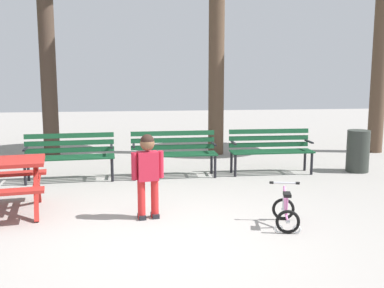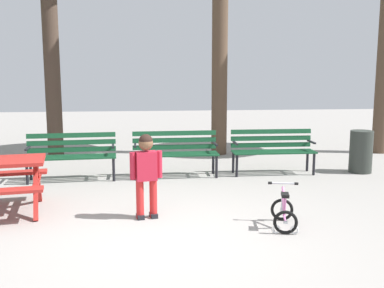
{
  "view_description": "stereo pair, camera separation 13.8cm",
  "coord_description": "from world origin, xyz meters",
  "px_view_note": "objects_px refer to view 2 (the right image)",
  "views": [
    {
      "loc": [
        -0.29,
        -5.1,
        1.96
      ],
      "look_at": [
        0.58,
        1.81,
        0.85
      ],
      "focal_mm": 42.27,
      "sensor_mm": 36.0,
      "label": 1
    },
    {
      "loc": [
        -0.15,
        -5.11,
        1.96
      ],
      "look_at": [
        0.58,
        1.81,
        0.85
      ],
      "focal_mm": 42.27,
      "sensor_mm": 36.0,
      "label": 2
    }
  ],
  "objects_px": {
    "child_standing": "(146,169)",
    "kids_bicycle": "(284,212)",
    "park_bench_right": "(272,147)",
    "trash_bin": "(361,152)",
    "park_bench_left": "(175,150)",
    "park_bench_far_left": "(72,152)"
  },
  "relations": [
    {
      "from": "child_standing",
      "to": "kids_bicycle",
      "type": "relative_size",
      "value": 1.88
    },
    {
      "from": "park_bench_right",
      "to": "child_standing",
      "type": "distance_m",
      "value": 3.52
    },
    {
      "from": "kids_bicycle",
      "to": "trash_bin",
      "type": "height_order",
      "value": "trash_bin"
    },
    {
      "from": "child_standing",
      "to": "trash_bin",
      "type": "relative_size",
      "value": 1.39
    },
    {
      "from": "park_bench_left",
      "to": "kids_bicycle",
      "type": "height_order",
      "value": "park_bench_left"
    },
    {
      "from": "park_bench_far_left",
      "to": "park_bench_right",
      "type": "bearing_deg",
      "value": 2.17
    },
    {
      "from": "kids_bicycle",
      "to": "trash_bin",
      "type": "bearing_deg",
      "value": 50.04
    },
    {
      "from": "child_standing",
      "to": "kids_bicycle",
      "type": "bearing_deg",
      "value": -17.81
    },
    {
      "from": "park_bench_far_left",
      "to": "child_standing",
      "type": "xyz_separation_m",
      "value": [
        1.35,
        -2.37,
        0.17
      ]
    },
    {
      "from": "park_bench_far_left",
      "to": "park_bench_right",
      "type": "xyz_separation_m",
      "value": [
        3.81,
        0.14,
        0.0
      ]
    },
    {
      "from": "park_bench_left",
      "to": "kids_bicycle",
      "type": "relative_size",
      "value": 2.63
    },
    {
      "from": "park_bench_left",
      "to": "trash_bin",
      "type": "distance_m",
      "value": 3.66
    },
    {
      "from": "park_bench_right",
      "to": "park_bench_far_left",
      "type": "bearing_deg",
      "value": -177.83
    },
    {
      "from": "park_bench_left",
      "to": "kids_bicycle",
      "type": "distance_m",
      "value": 3.25
    },
    {
      "from": "park_bench_right",
      "to": "child_standing",
      "type": "xyz_separation_m",
      "value": [
        -2.46,
        -2.52,
        0.17
      ]
    },
    {
      "from": "park_bench_left",
      "to": "trash_bin",
      "type": "xyz_separation_m",
      "value": [
        3.66,
        -0.05,
        -0.1
      ]
    },
    {
      "from": "park_bench_left",
      "to": "trash_bin",
      "type": "bearing_deg",
      "value": -0.78
    },
    {
      "from": "park_bench_far_left",
      "to": "trash_bin",
      "type": "bearing_deg",
      "value": 0.4
    },
    {
      "from": "park_bench_left",
      "to": "child_standing",
      "type": "height_order",
      "value": "child_standing"
    },
    {
      "from": "park_bench_left",
      "to": "child_standing",
      "type": "bearing_deg",
      "value": -102.78
    },
    {
      "from": "park_bench_right",
      "to": "kids_bicycle",
      "type": "relative_size",
      "value": 2.62
    },
    {
      "from": "park_bench_far_left",
      "to": "kids_bicycle",
      "type": "bearing_deg",
      "value": -43.58
    }
  ]
}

